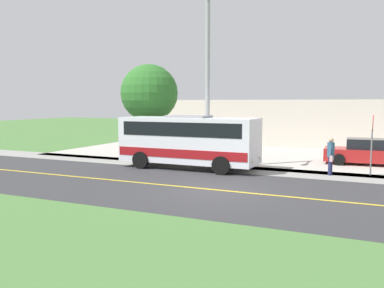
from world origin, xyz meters
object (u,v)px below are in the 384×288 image
pedestrian_with_bags (331,155)px  stop_sign (372,134)px  street_light_pole (207,75)px  commercial_building (299,121)px  tree_curbside (149,93)px  shuttle_bus_front (189,139)px  parked_car_near (367,152)px

pedestrian_with_bags → stop_sign: (-0.66, 1.77, 0.99)m
street_light_pole → pedestrian_with_bags: bearing=95.1°
commercial_building → tree_curbside: bearing=-26.2°
shuttle_bus_front → tree_curbside: (-2.94, -4.09, 2.49)m
pedestrian_with_bags → street_light_pole: street_light_pole is taller
street_light_pole → tree_curbside: street_light_pole is taller
tree_curbside → commercial_building: tree_curbside is taller
stop_sign → parked_car_near: size_ratio=0.64×
pedestrian_with_bags → tree_curbside: tree_curbside is taller
street_light_pole → tree_curbside: size_ratio=1.53×
stop_sign → parked_car_near: (-3.64, -0.28, -1.28)m
shuttle_bus_front → tree_curbside: 5.62m
stop_sign → parked_car_near: bearing=-175.6°
tree_curbside → commercial_building: bearing=153.8°
shuttle_bus_front → parked_car_near: size_ratio=1.64×
street_light_pole → commercial_building: 16.90m
pedestrian_with_bags → tree_curbside: (-1.96, -11.10, 3.05)m
parked_car_near → commercial_building: commercial_building is taller
stop_sign → street_light_pole: 8.56m
pedestrian_with_bags → street_light_pole: size_ratio=0.20×
parked_car_near → tree_curbside: bearing=-79.5°
pedestrian_with_bags → stop_sign: stop_sign is taller
shuttle_bus_front → street_light_pole: 3.48m
shuttle_bus_front → parked_car_near: 10.05m
stop_sign → tree_curbside: size_ratio=0.49×
tree_curbside → pedestrian_with_bags: bearing=80.0°
shuttle_bus_front → commercial_building: (-16.94, 2.79, 0.30)m
tree_curbside → commercial_building: 15.75m
shuttle_bus_front → stop_sign: stop_sign is taller
pedestrian_with_bags → parked_car_near: size_ratio=0.40×
pedestrian_with_bags → street_light_pole: bearing=-84.9°
shuttle_bus_front → pedestrian_with_bags: size_ratio=4.08×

